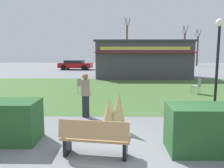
{
  "coord_description": "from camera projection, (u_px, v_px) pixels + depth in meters",
  "views": [
    {
      "loc": [
        -0.05,
        -5.55,
        2.61
      ],
      "look_at": [
        -0.22,
        3.67,
        1.25
      ],
      "focal_mm": 38.18,
      "sensor_mm": 36.0,
      "label": 1
    }
  ],
  "objects": [
    {
      "name": "cafe_chair_east",
      "position": [
        198.0,
        85.0,
        13.91
      ],
      "size": [
        0.61,
        0.61,
        0.89
      ],
      "color": "gray",
      "rests_on": "ground_plane"
    },
    {
      "name": "parked_car_center_slot",
      "position": [
        116.0,
        65.0,
        30.32
      ],
      "size": [
        4.24,
        2.14,
        1.2
      ],
      "color": "#B7BABF",
      "rests_on": "ground_plane"
    },
    {
      "name": "ornamental_grass_behind_left",
      "position": [
        109.0,
        114.0,
        7.67
      ],
      "size": [
        0.56,
        0.56,
        1.07
      ],
      "primitive_type": "cone",
      "color": "tan",
      "rests_on": "ground_plane"
    },
    {
      "name": "ground_plane",
      "position": [
        118.0,
        156.0,
        5.87
      ],
      "size": [
        80.0,
        80.0,
        0.0
      ],
      "primitive_type": "plane",
      "color": "slate"
    },
    {
      "name": "cafe_chair_center",
      "position": [
        82.0,
        84.0,
        14.11
      ],
      "size": [
        0.57,
        0.57,
        0.89
      ],
      "color": "gray",
      "rests_on": "ground_plane"
    },
    {
      "name": "parked_car_east_slot",
      "position": [
        163.0,
        65.0,
        30.22
      ],
      "size": [
        4.22,
        2.1,
        1.2
      ],
      "color": "#2D6638",
      "rests_on": "ground_plane"
    },
    {
      "name": "lamppost_mid",
      "position": [
        218.0,
        52.0,
        10.6
      ],
      "size": [
        0.36,
        0.36,
        3.94
      ],
      "color": "black",
      "rests_on": "ground_plane"
    },
    {
      "name": "food_kiosk",
      "position": [
        143.0,
        59.0,
        22.08
      ],
      "size": [
        8.74,
        4.28,
        3.41
      ],
      "color": "#47424C",
      "rests_on": "ground_plane"
    },
    {
      "name": "tree_center_bg",
      "position": [
        184.0,
        48.0,
        37.67
      ],
      "size": [
        0.91,
        0.96,
        6.21
      ],
      "color": "brown",
      "rests_on": "ground_plane"
    },
    {
      "name": "tree_left_bg",
      "position": [
        197.0,
        50.0,
        37.17
      ],
      "size": [
        0.91,
        0.96,
        5.67
      ],
      "color": "brown",
      "rests_on": "ground_plane"
    },
    {
      "name": "trash_bin",
      "position": [
        24.0,
        130.0,
        6.62
      ],
      "size": [
        0.52,
        0.52,
        0.76
      ],
      "primitive_type": "cylinder",
      "color": "#2D4233",
      "rests_on": "ground_plane"
    },
    {
      "name": "lawn_patch",
      "position": [
        117.0,
        90.0,
        15.21
      ],
      "size": [
        36.0,
        12.0,
        0.01
      ],
      "primitive_type": "cube",
      "color": "#446B33",
      "rests_on": "ground_plane"
    },
    {
      "name": "tree_right_bg",
      "position": [
        127.0,
        44.0,
        37.0
      ],
      "size": [
        0.91,
        0.96,
        7.35
      ],
      "color": "brown",
      "rests_on": "ground_plane"
    },
    {
      "name": "person_strolling",
      "position": [
        86.0,
        95.0,
        9.14
      ],
      "size": [
        0.34,
        0.34,
        1.69
      ],
      "rotation": [
        0.0,
        0.0,
        2.51
      ],
      "color": "#23232D",
      "rests_on": "ground_plane"
    },
    {
      "name": "parked_car_west_slot",
      "position": [
        75.0,
        65.0,
        30.42
      ],
      "size": [
        4.36,
        2.37,
        1.2
      ],
      "color": "maroon",
      "rests_on": "ground_plane"
    },
    {
      "name": "park_bench",
      "position": [
        95.0,
        138.0,
        5.76
      ],
      "size": [
        1.76,
        0.75,
        0.95
      ],
      "color": "tan",
      "rests_on": "ground_plane"
    },
    {
      "name": "hedge_right",
      "position": [
        205.0,
        129.0,
        6.06
      ],
      "size": [
        1.9,
        1.1,
        1.2
      ],
      "primitive_type": "cube",
      "color": "#28562B",
      "rests_on": "ground_plane"
    },
    {
      "name": "ornamental_grass_behind_right",
      "position": [
        118.0,
        111.0,
        7.56
      ],
      "size": [
        0.54,
        0.54,
        1.31
      ],
      "primitive_type": "cone",
      "color": "tan",
      "rests_on": "ground_plane"
    }
  ]
}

